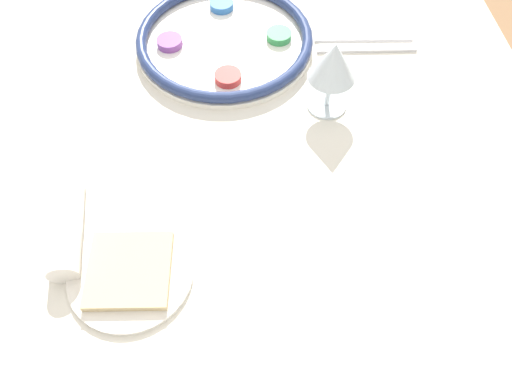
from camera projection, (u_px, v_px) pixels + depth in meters
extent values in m
plane|color=#99704C|center=(251.00, 335.00, 1.38)|extent=(8.00, 8.00, 0.00)
cube|color=silver|center=(249.00, 282.00, 1.07)|extent=(1.58, 1.06, 0.73)
cylinder|color=white|center=(225.00, 44.00, 0.95)|extent=(0.33, 0.33, 0.01)
torus|color=navy|center=(225.00, 38.00, 0.94)|extent=(0.33, 0.33, 0.02)
cylinder|color=red|center=(228.00, 77.00, 0.88)|extent=(0.05, 0.05, 0.01)
cylinder|color=#33934C|center=(279.00, 35.00, 0.95)|extent=(0.05, 0.05, 0.01)
cylinder|color=#2D6BB7|center=(222.00, 5.00, 1.00)|extent=(0.05, 0.05, 0.01)
cylinder|color=#844299|center=(170.00, 42.00, 0.94)|extent=(0.05, 0.05, 0.01)
cylinder|color=silver|center=(326.00, 105.00, 0.87)|extent=(0.07, 0.07, 0.00)
cylinder|color=silver|center=(329.00, 91.00, 0.84)|extent=(0.01, 0.01, 0.06)
cone|color=silver|center=(334.00, 61.00, 0.79)|extent=(0.08, 0.08, 0.07)
cylinder|color=silver|center=(131.00, 273.00, 0.69)|extent=(0.17, 0.17, 0.01)
cube|color=#D1B784|center=(129.00, 270.00, 0.68)|extent=(0.12, 0.12, 0.01)
cylinder|color=white|center=(67.00, 223.00, 0.71)|extent=(0.17, 0.05, 0.04)
cube|color=silver|center=(363.00, 38.00, 0.96)|extent=(0.04, 0.19, 0.01)
cube|color=silver|center=(366.00, 48.00, 0.95)|extent=(0.03, 0.19, 0.01)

